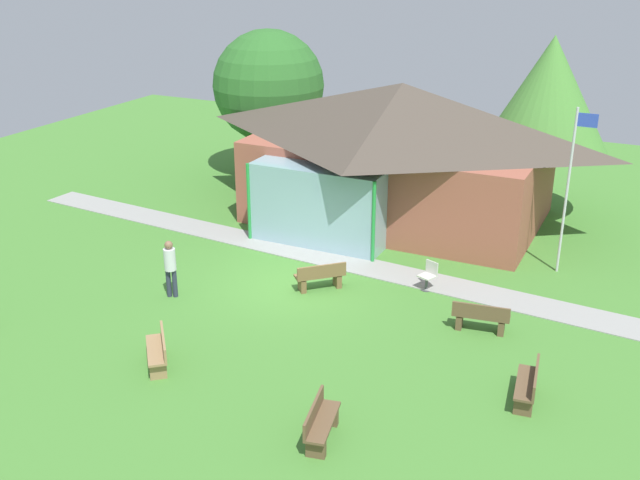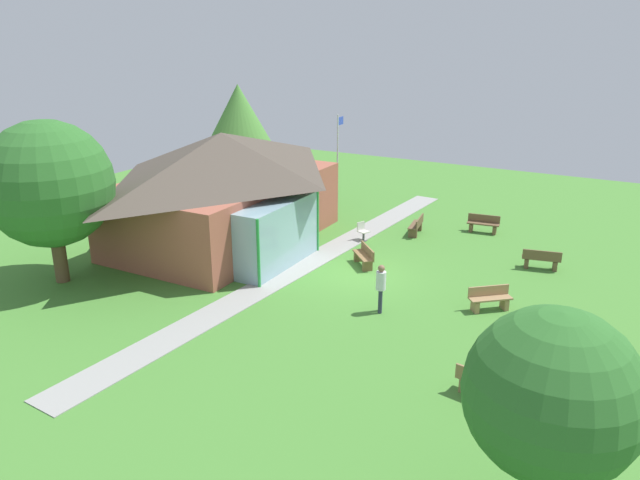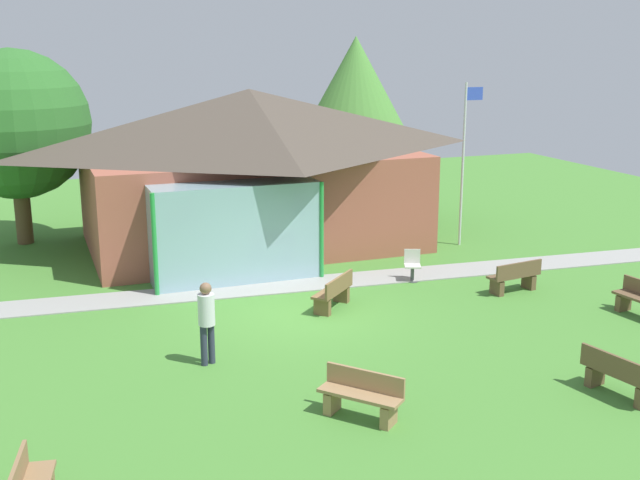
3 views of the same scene
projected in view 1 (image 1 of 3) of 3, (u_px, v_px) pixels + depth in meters
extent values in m
plane|color=#478433|center=(292.00, 286.00, 22.44)|extent=(44.00, 44.00, 0.00)
cube|color=#A35642|center=(399.00, 177.00, 27.51)|extent=(10.14, 6.38, 3.01)
pyramid|color=#4C4238|center=(402.00, 111.00, 26.57)|extent=(11.14, 7.38, 1.96)
cube|color=#8CB2BF|center=(317.00, 206.00, 25.01)|extent=(4.56, 1.20, 2.71)
cylinder|color=green|center=(249.00, 202.00, 25.43)|extent=(0.12, 0.12, 2.71)
cylinder|color=green|center=(373.00, 223.00, 23.60)|extent=(0.12, 0.12, 2.71)
cube|color=#999993|center=(325.00, 257.00, 24.40)|extent=(24.74, 3.22, 0.03)
cylinder|color=silver|center=(567.00, 193.00, 22.47)|extent=(0.08, 0.08, 5.18)
cube|color=blue|center=(587.00, 120.00, 21.50)|extent=(0.60, 0.02, 0.40)
cube|color=brown|center=(320.00, 275.00, 22.11)|extent=(1.39, 1.35, 0.06)
cube|color=brown|center=(302.00, 285.00, 22.05)|extent=(0.39, 0.40, 0.39)
cube|color=brown|center=(337.00, 280.00, 22.36)|extent=(0.39, 0.40, 0.39)
cube|color=brown|center=(322.00, 271.00, 21.87)|extent=(1.13, 1.08, 0.36)
cube|color=#9E7A51|center=(156.00, 350.00, 18.09)|extent=(1.30, 1.43, 0.06)
cube|color=#9E7A51|center=(158.00, 371.00, 17.70)|extent=(0.41, 0.38, 0.39)
cube|color=#9E7A51|center=(156.00, 348.00, 18.68)|extent=(0.41, 0.38, 0.39)
cube|color=#9E7A51|center=(163.00, 341.00, 18.06)|extent=(1.01, 1.19, 0.36)
cube|color=brown|center=(481.00, 315.00, 19.75)|extent=(1.55, 0.65, 0.06)
cube|color=brown|center=(459.00, 321.00, 20.00)|extent=(0.21, 0.42, 0.39)
cube|color=brown|center=(501.00, 327.00, 19.69)|extent=(0.21, 0.42, 0.39)
cube|color=brown|center=(481.00, 311.00, 19.50)|extent=(1.49, 0.27, 0.36)
cube|color=brown|center=(526.00, 383.00, 16.74)|extent=(0.62, 1.54, 0.06)
cube|color=brown|center=(523.00, 406.00, 16.35)|extent=(0.42, 0.21, 0.39)
cube|color=brown|center=(527.00, 380.00, 17.32)|extent=(0.42, 0.21, 0.39)
cube|color=brown|center=(536.00, 377.00, 16.60)|extent=(0.24, 1.50, 0.36)
cube|color=brown|center=(323.00, 422.00, 15.42)|extent=(0.73, 1.56, 0.06)
cube|color=brown|center=(329.00, 417.00, 16.01)|extent=(0.42, 0.24, 0.39)
cube|color=brown|center=(316.00, 448.00, 15.02)|extent=(0.42, 0.24, 0.39)
cube|color=brown|center=(314.00, 412.00, 15.38)|extent=(0.36, 1.48, 0.36)
cube|color=beige|center=(427.00, 276.00, 22.05)|extent=(0.57, 0.57, 0.04)
cube|color=beige|center=(432.00, 267.00, 22.09)|extent=(0.42, 0.20, 0.40)
cylinder|color=#4C4C51|center=(427.00, 283.00, 22.14)|extent=(0.10, 0.10, 0.42)
cylinder|color=#4C4C51|center=(426.00, 289.00, 22.21)|extent=(0.36, 0.36, 0.02)
cylinder|color=#2D3347|center=(175.00, 283.00, 21.63)|extent=(0.14, 0.14, 0.85)
cylinder|color=#2D3347|center=(169.00, 283.00, 21.65)|extent=(0.14, 0.14, 0.85)
cylinder|color=silver|center=(170.00, 259.00, 21.36)|extent=(0.34, 0.34, 0.65)
sphere|color=#846047|center=(169.00, 245.00, 21.19)|extent=(0.24, 0.24, 0.24)
cylinder|color=brown|center=(539.00, 182.00, 27.73)|extent=(0.50, 0.50, 2.56)
cone|color=#4C8C38|center=(549.00, 93.00, 26.48)|extent=(4.48, 4.48, 4.04)
cylinder|color=brown|center=(270.00, 151.00, 32.69)|extent=(0.52, 0.52, 2.10)
sphere|color=#2D6B28|center=(269.00, 86.00, 31.63)|extent=(4.72, 4.72, 4.72)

